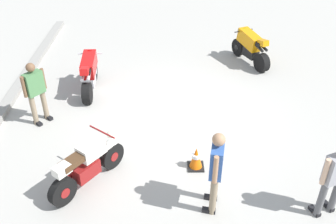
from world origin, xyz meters
TOP-DOWN VIEW (x-y plane):
  - ground_plane at (0.00, 0.00)m, footprint 40.00×40.00m
  - motorcycle_red_sportbike at (1.48, 2.41)m, footprint 1.95×0.70m
  - motorcycle_orange_sportbike at (3.29, -2.60)m, footprint 1.86×1.02m
  - motorcycle_cream_vintage at (-2.43, 1.82)m, footprint 1.64×1.32m
  - person_in_gray_shirt at (-3.25, -2.79)m, footprint 0.44×0.63m
  - person_in_green_shirt at (-0.11, 3.44)m, footprint 0.56×0.52m
  - person_in_blue_shirt at (-3.07, -0.69)m, footprint 0.67×0.39m
  - traffic_cone at (-1.94, -0.44)m, footprint 0.36×0.36m

SIDE VIEW (x-z plane):
  - ground_plane at x=0.00m, z-range 0.00..0.00m
  - traffic_cone at x=-1.94m, z-range 0.00..0.53m
  - motorcycle_cream_vintage at x=-2.43m, z-range -0.05..1.02m
  - motorcycle_red_sportbike at x=1.48m, z-range 0.02..1.17m
  - motorcycle_orange_sportbike at x=3.29m, z-range 0.02..1.17m
  - person_in_green_shirt at x=-0.11m, z-range 0.11..1.77m
  - person_in_gray_shirt at x=-3.25m, z-range 0.12..1.78m
  - person_in_blue_shirt at x=-3.07m, z-range 0.13..1.88m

